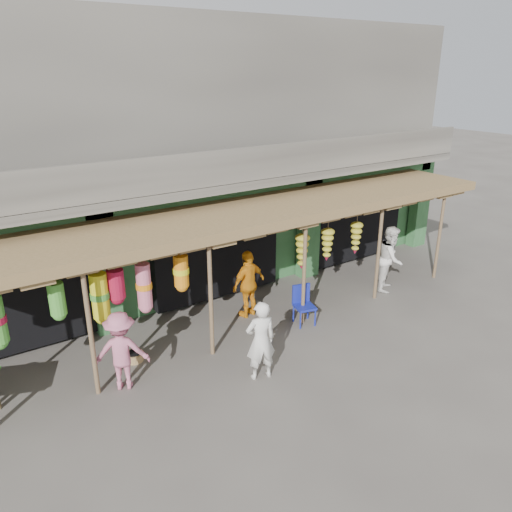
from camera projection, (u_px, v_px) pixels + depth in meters
ground at (264, 331)px, 11.78m from camera, size 80.00×80.00×0.00m
building at (168, 158)px, 14.35m from camera, size 16.40×6.80×7.00m
awning at (238, 219)px, 11.39m from camera, size 14.00×2.70×2.79m
blue_chair at (303, 302)px, 11.99m from camera, size 0.55×0.56×0.96m
basket_right at (134, 357)px, 10.55m from camera, size 0.39×0.39×0.18m
person_front at (261, 341)px, 9.73m from camera, size 0.68×0.53×1.66m
person_right at (391, 258)px, 13.68m from camera, size 1.12×1.07×1.82m
person_vendor at (249, 284)px, 12.22m from camera, size 1.07×0.60×1.72m
person_shopper at (121, 351)px, 9.44m from camera, size 1.18×1.00×1.59m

